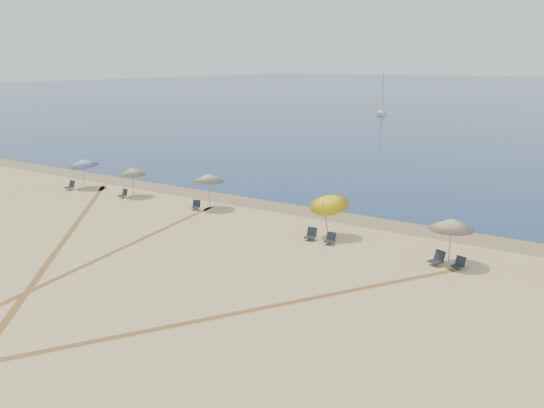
% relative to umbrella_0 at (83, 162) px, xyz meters
% --- Properties ---
extents(wet_sand, '(500.00, 500.00, 0.00)m').
position_rel_umbrella_0_xyz_m(wet_sand, '(18.43, 3.37, -2.05)').
color(wet_sand, olive).
rests_on(wet_sand, ground).
extents(umbrella_0, '(2.28, 2.32, 2.44)m').
position_rel_umbrella_0_xyz_m(umbrella_0, '(0.00, 0.00, 0.00)').
color(umbrella_0, gray).
rests_on(umbrella_0, ground).
extents(umbrella_1, '(2.06, 2.06, 2.24)m').
position_rel_umbrella_0_xyz_m(umbrella_1, '(5.43, 0.07, -0.16)').
color(umbrella_1, gray).
rests_on(umbrella_1, ground).
extents(umbrella_2, '(2.24, 2.26, 2.49)m').
position_rel_umbrella_0_xyz_m(umbrella_2, '(12.56, 0.43, 0.09)').
color(umbrella_2, gray).
rests_on(umbrella_2, ground).
extents(umbrella_3, '(2.30, 2.36, 2.74)m').
position_rel_umbrella_0_xyz_m(umbrella_3, '(22.47, -0.86, 0.03)').
color(umbrella_3, gray).
rests_on(umbrella_3, ground).
extents(umbrella_4, '(2.27, 2.27, 2.39)m').
position_rel_umbrella_0_xyz_m(umbrella_4, '(29.71, -1.60, -0.00)').
color(umbrella_4, gray).
rests_on(umbrella_4, ground).
extents(chair_0, '(0.63, 0.73, 0.73)m').
position_rel_umbrella_0_xyz_m(chair_0, '(-0.37, -1.14, -1.73)').
color(chair_0, black).
rests_on(chair_0, ground).
extents(chair_1, '(0.58, 0.67, 0.63)m').
position_rel_umbrella_0_xyz_m(chair_1, '(5.23, -0.73, -1.78)').
color(chair_1, black).
rests_on(chair_1, ground).
extents(chair_2, '(0.72, 0.77, 0.64)m').
position_rel_umbrella_0_xyz_m(chair_2, '(12.07, -0.45, -1.77)').
color(chair_2, black).
rests_on(chair_2, ground).
extents(chair_3, '(0.64, 0.73, 0.69)m').
position_rel_umbrella_0_xyz_m(chair_3, '(22.01, -2.06, -1.75)').
color(chair_3, black).
rests_on(chair_3, ground).
extents(chair_4, '(0.59, 0.67, 0.64)m').
position_rel_umbrella_0_xyz_m(chair_4, '(23.28, -2.12, -1.77)').
color(chair_4, black).
rests_on(chair_4, ground).
extents(chair_5, '(0.83, 0.88, 0.72)m').
position_rel_umbrella_0_xyz_m(chair_5, '(29.31, -2.20, -1.74)').
color(chair_5, black).
rests_on(chair_5, ground).
extents(chair_6, '(0.66, 0.72, 0.62)m').
position_rel_umbrella_0_xyz_m(chair_6, '(30.37, -2.18, -1.78)').
color(chair_6, black).
rests_on(chair_6, ground).
extents(sailboat_0, '(2.95, 5.43, 7.86)m').
position_rel_umbrella_0_xyz_m(sailboat_0, '(-5.03, 74.56, 0.32)').
color(sailboat_0, white).
rests_on(sailboat_0, ocean).
extents(tire_tracks, '(53.39, 45.17, 0.00)m').
position_rel_umbrella_0_xyz_m(tire_tracks, '(15.73, -11.82, -2.05)').
color(tire_tracks, tan).
rests_on(tire_tracks, ground).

